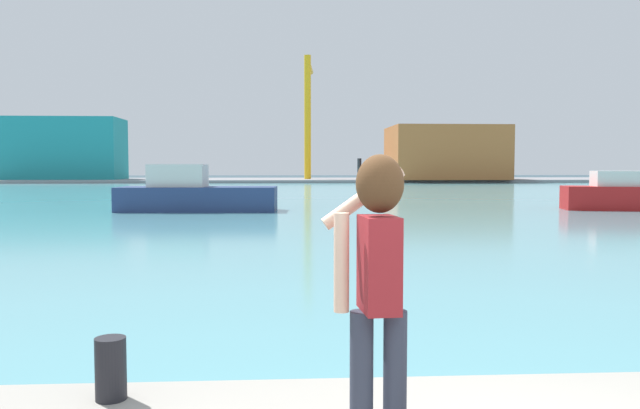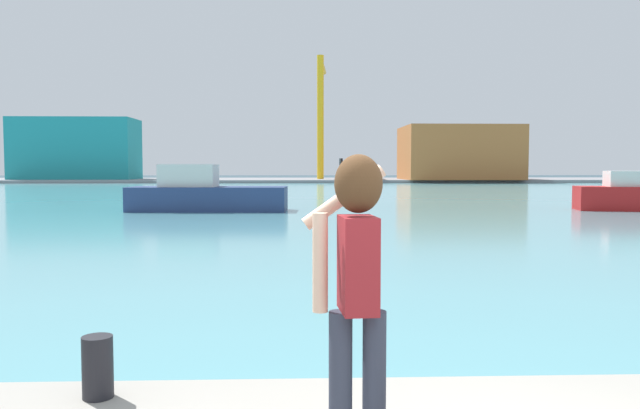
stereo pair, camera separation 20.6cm
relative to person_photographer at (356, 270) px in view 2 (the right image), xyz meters
The scene contains 9 objects.
ground_plane 49.24m from the person_photographer, 89.40° to the left, with size 220.00×220.00×0.00m, color #334751.
harbor_water 51.24m from the person_photographer, 89.42° to the left, with size 140.00×100.00×0.02m, color #599EA8.
far_shore_dock 91.22m from the person_photographer, 89.68° to the left, with size 140.00×20.00×0.43m, color gray.
person_photographer is the anchor object (origin of this frame).
harbor_bollard 2.15m from the person_photographer, 154.14° to the left, with size 0.22×0.22×0.45m, color black.
boat_moored 28.75m from the person_photographer, 100.15° to the left, with size 8.09×2.95×2.38m.
warehouse_left 95.46m from the person_photographer, 110.19° to the left, with size 17.28×8.30×8.94m, color teal.
warehouse_right 89.28m from the person_photographer, 74.87° to the left, with size 16.22×11.92×7.69m, color #B26633.
port_crane 91.04m from the person_photographer, 87.90° to the left, with size 1.90×11.97×18.33m.
Camera 2 is at (-0.86, -2.78, 2.29)m, focal length 34.77 mm.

